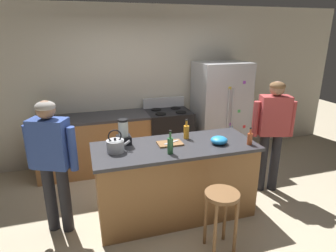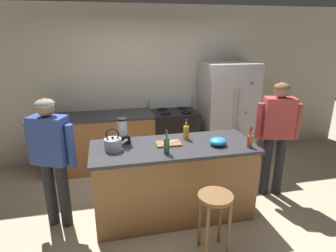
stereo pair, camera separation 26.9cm
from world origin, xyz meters
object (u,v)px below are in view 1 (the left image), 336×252
Objects in this scene: potted_plant at (42,110)px; kitchen_island at (175,180)px; cutting_board at (170,143)px; person_by_sink_right at (273,127)px; bottle_olive_oil at (170,145)px; person_by_island_left at (52,156)px; refrigerator at (220,111)px; mixing_bowl at (219,140)px; blender_appliance at (123,134)px; bottle_soda at (186,131)px; bar_stool at (221,206)px; bottle_cooking_sauce at (250,138)px; tea_kettle at (115,145)px; stove_range at (168,136)px; chef_knife at (172,142)px.

kitchen_island is at bearing -43.59° from potted_plant.
kitchen_island is at bearing -43.50° from cutting_board.
bottle_olive_oil is at bearing -166.83° from person_by_sink_right.
person_by_island_left is 5.71× the size of bottle_olive_oil.
refrigerator reaches higher than mixing_bowl.
potted_plant is (-0.23, 1.46, 0.17)m from person_by_island_left.
bottle_soda is at bearing -3.32° from blender_appliance.
blender_appliance is 1.17m from mixing_bowl.
refrigerator is 2.54× the size of bar_stool.
bottle_olive_oil is at bearing 178.69° from bottle_cooking_sauce.
person_by_island_left is 7.59× the size of mixing_bowl.
bar_stool is 1.41m from blender_appliance.
bottle_cooking_sauce is 1.60m from tea_kettle.
bottle_soda is (-0.17, -1.34, 0.56)m from stove_range.
bottle_olive_oil is at bearing -106.45° from stove_range.
refrigerator is at bearing 62.61° from mixing_bowl.
stove_range is 3.60× the size of blender_appliance.
stove_range is 3.76× the size of cutting_board.
refrigerator is 1.11× the size of person_by_island_left.
bottle_soda is 0.93× the size of tea_kettle.
kitchen_island is 0.90m from tea_kettle.
bottle_soda is 0.78m from bottle_cooking_sauce.
refrigerator reaches higher than bar_stool.
person_by_sink_right reaches higher than mixing_bowl.
stove_range is 1.63× the size of bar_stool.
chef_knife is (1.60, -1.50, -0.15)m from potted_plant.
person_by_sink_right is at bearing 13.17° from bottle_olive_oil.
refrigerator is at bearing 48.97° from bottle_olive_oil.
bottle_cooking_sauce is at bearing -17.45° from cutting_board.
mixing_bowl reaches higher than kitchen_island.
cutting_board is at bearing -134.27° from refrigerator.
blender_appliance is at bearing 162.19° from bottle_cooking_sauce.
bottle_olive_oil is 0.30m from chef_knife.
potted_plant is at bearing 179.27° from stove_range.
kitchen_island is at bearing 108.43° from bar_stool.
person_by_sink_right is at bearing 3.95° from tea_kettle.
person_by_sink_right reaches higher than kitchen_island.
bottle_olive_oil is at bearing -21.51° from tea_kettle.
person_by_sink_right reaches higher than bottle_cooking_sauce.
stove_range is 1.90m from bottle_olive_oil.
cutting_board is at bearing -43.60° from potted_plant.
blender_appliance is 1.51× the size of mixing_bowl.
person_by_island_left is at bearing -141.26° from stove_range.
cutting_board is (0.66, 0.04, -0.07)m from tea_kettle.
bar_stool is 3.32× the size of mixing_bowl.
mixing_bowl is (-0.84, -1.61, 0.12)m from refrigerator.
person_by_island_left is 0.70m from tea_kettle.
bottle_cooking_sauce is at bearing 40.22° from bar_stool.
refrigerator is 2.28m from bottle_olive_oil.
person_by_island_left is 5.03× the size of blender_appliance.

